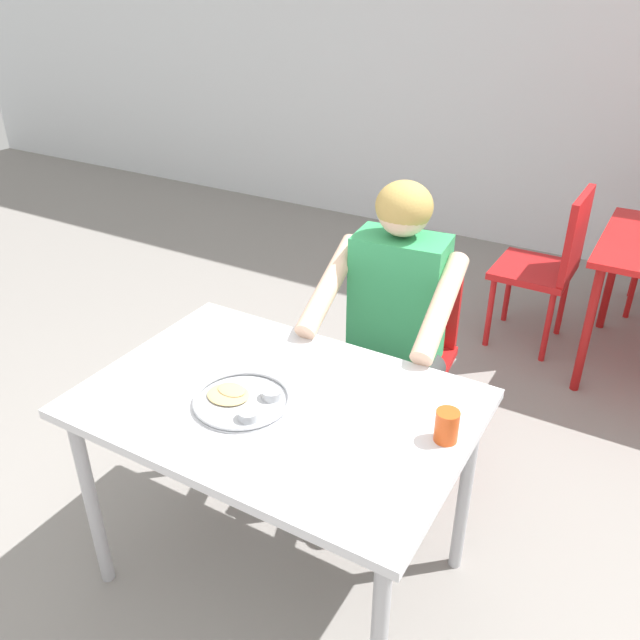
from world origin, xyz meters
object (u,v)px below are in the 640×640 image
thali_tray (243,400)px  diner_foreground (390,317)px  table_foreground (278,420)px  chair_red_left (551,260)px  chair_foreground (405,342)px  drinking_cup (447,425)px

thali_tray → diner_foreground: diner_foreground is taller
diner_foreground → table_foreground: bearing=-95.7°
table_foreground → chair_red_left: bearing=79.4°
chair_red_left → diner_foreground: bearing=-102.9°
diner_foreground → chair_foreground: bearing=94.4°
chair_foreground → diner_foreground: diner_foreground is taller
chair_red_left → chair_foreground: bearing=-106.0°
drinking_cup → thali_tray: bearing=-166.2°
chair_foreground → diner_foreground: bearing=-85.6°
table_foreground → chair_red_left: 2.06m
chair_red_left → thali_tray: bearing=-102.3°
thali_tray → drinking_cup: bearing=13.8°
table_foreground → diner_foreground: size_ratio=0.94×
diner_foreground → chair_red_left: (0.31, 1.36, -0.22)m
table_foreground → drinking_cup: (0.50, 0.08, 0.13)m
thali_tray → drinking_cup: drinking_cup is taller
thali_tray → chair_foreground: 0.98m
chair_foreground → chair_red_left: (0.33, 1.14, 0.01)m
thali_tray → drinking_cup: (0.57, 0.14, 0.04)m
drinking_cup → chair_red_left: chair_red_left is taller
thali_tray → diner_foreground: bearing=78.8°
table_foreground → drinking_cup: size_ratio=12.27×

